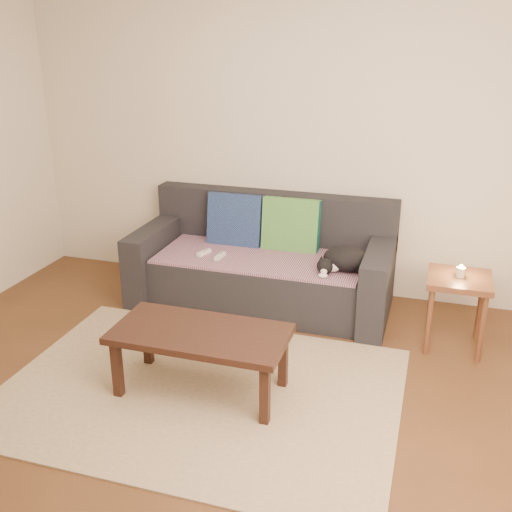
{
  "coord_description": "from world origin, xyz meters",
  "views": [
    {
      "loc": [
        1.31,
        -2.87,
        2.17
      ],
      "look_at": [
        0.05,
        1.2,
        0.55
      ],
      "focal_mm": 42.0,
      "sensor_mm": 36.0,
      "label": 1
    }
  ],
  "objects_px": {
    "wii_remote_a": "(204,253)",
    "wii_remote_b": "(220,256)",
    "coffee_table": "(200,339)",
    "cat": "(345,260)",
    "sofa": "(263,267)",
    "side_table": "(458,289)"
  },
  "relations": [
    {
      "from": "sofa",
      "to": "cat",
      "type": "bearing_deg",
      "value": -15.63
    },
    {
      "from": "cat",
      "to": "wii_remote_b",
      "type": "height_order",
      "value": "cat"
    },
    {
      "from": "cat",
      "to": "sofa",
      "type": "bearing_deg",
      "value": 155.2
    },
    {
      "from": "coffee_table",
      "to": "wii_remote_a",
      "type": "bearing_deg",
      "value": 110.81
    },
    {
      "from": "coffee_table",
      "to": "cat",
      "type": "bearing_deg",
      "value": 60.64
    },
    {
      "from": "cat",
      "to": "wii_remote_b",
      "type": "distance_m",
      "value": 1.0
    },
    {
      "from": "sofa",
      "to": "side_table",
      "type": "distance_m",
      "value": 1.57
    },
    {
      "from": "side_table",
      "to": "wii_remote_a",
      "type": "bearing_deg",
      "value": 175.91
    },
    {
      "from": "sofa",
      "to": "cat",
      "type": "xyz_separation_m",
      "value": [
        0.7,
        -0.2,
        0.22
      ]
    },
    {
      "from": "sofa",
      "to": "wii_remote_b",
      "type": "height_order",
      "value": "sofa"
    },
    {
      "from": "cat",
      "to": "wii_remote_b",
      "type": "bearing_deg",
      "value": 172.48
    },
    {
      "from": "sofa",
      "to": "wii_remote_a",
      "type": "bearing_deg",
      "value": -157.75
    },
    {
      "from": "wii_remote_b",
      "to": "coffee_table",
      "type": "distance_m",
      "value": 1.23
    },
    {
      "from": "cat",
      "to": "wii_remote_b",
      "type": "xyz_separation_m",
      "value": [
        -1.0,
        -0.03,
        -0.07
      ]
    },
    {
      "from": "wii_remote_b",
      "to": "coffee_table",
      "type": "height_order",
      "value": "wii_remote_b"
    },
    {
      "from": "wii_remote_a",
      "to": "wii_remote_b",
      "type": "relative_size",
      "value": 1.0
    },
    {
      "from": "wii_remote_b",
      "to": "coffee_table",
      "type": "relative_size",
      "value": 0.14
    },
    {
      "from": "cat",
      "to": "wii_remote_a",
      "type": "xyz_separation_m",
      "value": [
        -1.15,
        0.01,
        -0.07
      ]
    },
    {
      "from": "side_table",
      "to": "coffee_table",
      "type": "xyz_separation_m",
      "value": [
        -1.52,
        -1.09,
        -0.07
      ]
    },
    {
      "from": "wii_remote_a",
      "to": "coffee_table",
      "type": "distance_m",
      "value": 1.32
    },
    {
      "from": "sofa",
      "to": "coffee_table",
      "type": "bearing_deg",
      "value": -89.47
    },
    {
      "from": "cat",
      "to": "coffee_table",
      "type": "xyz_separation_m",
      "value": [
        -0.69,
        -1.22,
        -0.15
      ]
    }
  ]
}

